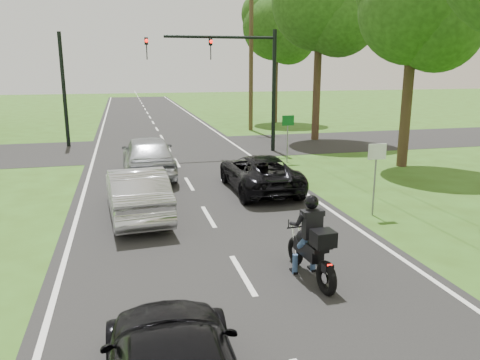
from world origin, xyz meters
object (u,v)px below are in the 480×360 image
silver_sedan (137,192)px  utility_pole_far (251,53)px  silver_suv (148,155)px  sign_green (288,127)px  sign_white (376,162)px  dark_suv (259,172)px  motorcycle_rider (312,247)px  traffic_signal (238,69)px

silver_sedan → utility_pole_far: utility_pole_far is taller
silver_suv → utility_pole_far: size_ratio=0.49×
sign_green → sign_white: bearing=-91.4°
utility_pole_far → dark_suv: bearing=-104.3°
motorcycle_rider → sign_green: size_ratio=0.98×
dark_suv → sign_green: (2.64, 4.45, 0.96)m
traffic_signal → utility_pole_far: 8.55m
traffic_signal → sign_green: bearing=-62.6°
utility_pole_far → sign_white: (-1.50, -19.02, -3.49)m
dark_suv → silver_suv: bearing=-41.1°
silver_sedan → silver_suv: 5.17m
dark_suv → utility_pole_far: (3.94, 15.47, 4.44)m
silver_sedan → utility_pole_far: 19.78m
traffic_signal → sign_green: 4.24m
silver_sedan → sign_green: 9.48m
motorcycle_rider → traffic_signal: traffic_signal is taller
dark_suv → silver_sedan: bearing=25.0°
utility_pole_far → silver_sedan: bearing=-115.1°
motorcycle_rider → sign_white: sign_white is taller
utility_pole_far → silver_suv: bearing=-121.5°
dark_suv → silver_sedan: size_ratio=1.03×
motorcycle_rider → silver_sedan: size_ratio=0.47×
dark_suv → sign_white: (2.44, -3.55, 0.96)m
silver_sedan → traffic_signal: size_ratio=0.69×
motorcycle_rider → sign_white: 4.96m
silver_suv → sign_green: sign_green is taller
sign_white → sign_green: same height
traffic_signal → sign_white: traffic_signal is taller
motorcycle_rider → utility_pole_far: (4.89, 22.53, 4.38)m
motorcycle_rider → dark_suv: (0.95, 7.06, -0.06)m
utility_pole_far → sign_white: bearing=-94.5°
dark_suv → traffic_signal: traffic_signal is taller
traffic_signal → utility_pole_far: size_ratio=0.64×
motorcycle_rider → utility_pole_far: utility_pole_far is taller
motorcycle_rider → sign_white: size_ratio=0.98×
traffic_signal → utility_pole_far: (2.86, 8.00, 0.95)m
motorcycle_rider → dark_suv: bearing=78.6°
traffic_signal → sign_green: size_ratio=3.00×
sign_green → motorcycle_rider: bearing=-107.3°
motorcycle_rider → silver_sedan: motorcycle_rider is taller
traffic_signal → sign_white: size_ratio=3.00×
dark_suv → utility_pole_far: bearing=-104.6°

